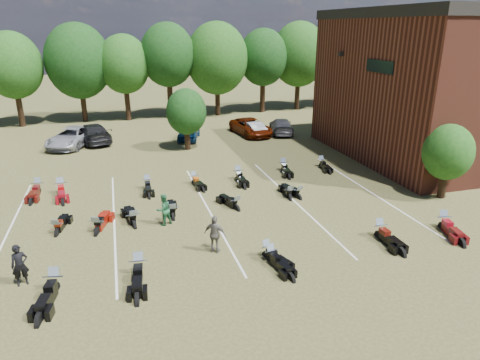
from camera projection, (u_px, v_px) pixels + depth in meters
name	position (u px, v px, depth m)	size (l,w,h in m)	color
ground	(280.00, 227.00, 21.47)	(160.00, 160.00, 0.00)	brown
car_2	(72.00, 137.00, 35.58)	(2.59, 5.61, 1.56)	gray
car_3	(92.00, 133.00, 36.84)	(2.25, 5.53, 1.61)	black
car_4	(189.00, 131.00, 37.83)	(1.65, 4.10, 1.40)	navy
car_5	(252.00, 128.00, 39.30)	(1.37, 3.93, 1.29)	#B1B1AC
car_6	(251.00, 127.00, 39.35)	(2.45, 5.31, 1.48)	#581705
car_7	(281.00, 126.00, 39.92)	(1.95, 4.79, 1.39)	#3E3F44
person_black	(20.00, 265.00, 16.39)	(0.62, 0.41, 1.70)	black
person_green	(164.00, 210.00, 21.42)	(0.80, 0.62, 1.65)	#25643B
person_grey	(215.00, 234.00, 18.76)	(1.03, 0.43, 1.75)	#5F5B51
motorcycle_1	(56.00, 292.00, 16.19)	(0.79, 2.49, 1.39)	black
motorcycle_2	(139.00, 275.00, 17.26)	(0.79, 2.47, 1.38)	black
motorcycle_3	(267.00, 257.00, 18.60)	(0.66, 2.06, 1.15)	black
motorcycle_4	(271.00, 262.00, 18.21)	(0.66, 2.08, 1.16)	black
motorcycle_5	(379.00, 238.00, 20.35)	(0.75, 2.37, 1.32)	black
motorcycle_6	(442.00, 229.00, 21.24)	(0.76, 2.39, 1.33)	#510B0E
motorcycle_7	(98.00, 234.00, 20.75)	(0.76, 2.39, 1.33)	maroon
motorcycle_8	(58.00, 235.00, 20.64)	(0.68, 2.13, 1.19)	black
motorcycle_9	(134.00, 227.00, 21.46)	(0.75, 2.37, 1.32)	black
motorcycle_10	(173.00, 219.00, 22.37)	(0.70, 2.21, 1.23)	black
motorcycle_11	(236.00, 210.00, 23.42)	(0.69, 2.17, 1.21)	black
motorcycle_12	(298.00, 199.00, 24.94)	(0.66, 2.06, 1.15)	black
motorcycle_13	(290.00, 199.00, 24.86)	(0.69, 2.15, 1.20)	black
motorcycle_14	(39.00, 193.00, 25.77)	(0.75, 2.36, 1.32)	#470C0A
motorcycle_15	(62.00, 194.00, 25.68)	(0.79, 2.47, 1.38)	maroon
motorcycle_16	(148.00, 189.00, 26.48)	(0.70, 2.19, 1.22)	black
motorcycle_17	(194.00, 184.00, 27.26)	(0.65, 2.03, 1.13)	black
motorcycle_18	(238.00, 180.00, 28.05)	(0.74, 2.31, 1.29)	black
motorcycle_19	(283.00, 171.00, 29.72)	(0.72, 2.25, 1.25)	black
motorcycle_20	(321.00, 167.00, 30.52)	(0.65, 2.03, 1.13)	black
tree_line	(173.00, 58.00, 45.23)	(56.00, 6.00, 9.79)	black
young_tree_near_building	(448.00, 152.00, 24.22)	(2.80, 2.80, 4.16)	black
young_tree_midfield	(186.00, 112.00, 33.88)	(3.20, 3.20, 4.70)	black
parking_lines	(209.00, 210.00, 23.38)	(20.10, 14.00, 0.01)	silver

